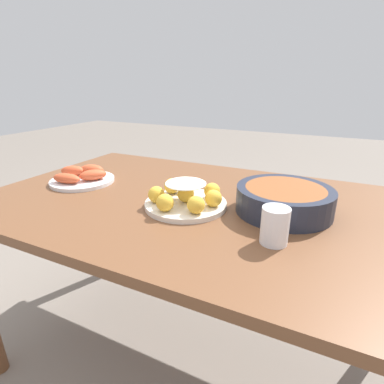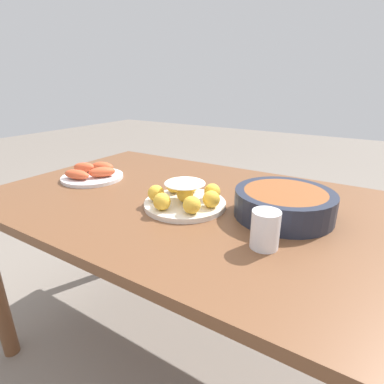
{
  "view_description": "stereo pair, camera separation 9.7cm",
  "coord_description": "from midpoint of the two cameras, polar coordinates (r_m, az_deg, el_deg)",
  "views": [
    {
      "loc": [
        0.39,
        -0.85,
        1.08
      ],
      "look_at": [
        -0.01,
        -0.03,
        0.75
      ],
      "focal_mm": 28.0,
      "sensor_mm": 36.0,
      "label": 1
    },
    {
      "loc": [
        0.47,
        -0.8,
        1.08
      ],
      "look_at": [
        -0.01,
        -0.03,
        0.75
      ],
      "focal_mm": 28.0,
      "sensor_mm": 36.0,
      "label": 2
    }
  ],
  "objects": [
    {
      "name": "seafood_platter",
      "position": [
        1.28,
        -22.26,
        2.63
      ],
      "size": [
        0.25,
        0.25,
        0.06
      ],
      "color": "silver",
      "rests_on": "dining_table"
    },
    {
      "name": "sauce_bowl",
      "position": [
        1.15,
        11.59,
        1.51
      ],
      "size": [
        0.09,
        0.09,
        0.03
      ],
      "color": "silver",
      "rests_on": "dining_table"
    },
    {
      "name": "ground_plane",
      "position": [
        1.43,
        -1.31,
        -28.89
      ],
      "size": [
        12.0,
        12.0,
        0.0
      ],
      "primitive_type": "plane",
      "color": "slate"
    },
    {
      "name": "cup_near",
      "position": [
        0.75,
        11.96,
        -6.38
      ],
      "size": [
        0.07,
        0.07,
        0.09
      ],
      "color": "white",
      "rests_on": "dining_table"
    },
    {
      "name": "cake_plate",
      "position": [
        0.95,
        -4.08,
        -1.04
      ],
      "size": [
        0.26,
        0.26,
        0.09
      ],
      "color": "silver",
      "rests_on": "dining_table"
    },
    {
      "name": "dining_table",
      "position": [
        1.04,
        -1.58,
        -6.04
      ],
      "size": [
        1.47,
        0.88,
        0.71
      ],
      "color": "brown",
      "rests_on": "ground_plane"
    },
    {
      "name": "serving_bowl",
      "position": [
        0.93,
        14.34,
        -1.38
      ],
      "size": [
        0.29,
        0.29,
        0.08
      ],
      "color": "#232838",
      "rests_on": "dining_table"
    }
  ]
}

